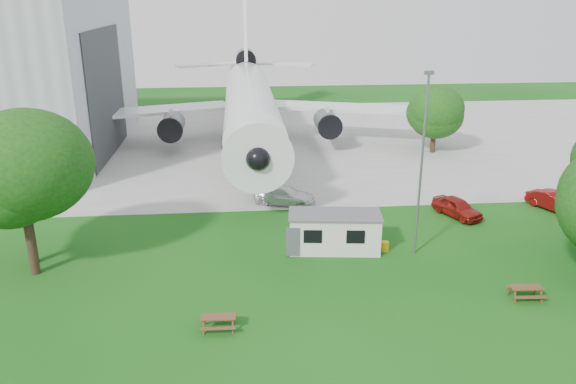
{
  "coord_description": "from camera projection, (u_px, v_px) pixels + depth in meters",
  "views": [
    {
      "loc": [
        -3.41,
        -27.17,
        16.44
      ],
      "look_at": [
        -0.19,
        8.0,
        4.0
      ],
      "focal_mm": 35.0,
      "sensor_mm": 36.0,
      "label": 1
    }
  ],
  "objects": [
    {
      "name": "lamp_mast",
      "position": [
        421.0,
        168.0,
        35.81
      ],
      "size": [
        0.16,
        0.16,
        12.0
      ],
      "primitive_type": "cylinder",
      "color": "slate",
      "rests_on": "ground"
    },
    {
      "name": "site_cabin",
      "position": [
        335.0,
        232.0,
        37.92
      ],
      "size": [
        6.88,
        3.38,
        2.62
      ],
      "color": "silver",
      "rests_on": "ground"
    },
    {
      "name": "tree_far_apron",
      "position": [
        435.0,
        114.0,
        60.48
      ],
      "size": [
        6.56,
        6.56,
        7.63
      ],
      "color": "#382619",
      "rests_on": "ground"
    },
    {
      "name": "car_ne_hatch",
      "position": [
        457.0,
        207.0,
        43.84
      ],
      "size": [
        3.35,
        4.66,
        1.47
      ],
      "primitive_type": "imported",
      "rotation": [
        0.0,
        0.0,
        0.42
      ],
      "color": "maroon",
      "rests_on": "ground"
    },
    {
      "name": "car_ne_sedan",
      "position": [
        554.0,
        202.0,
        45.1
      ],
      "size": [
        3.28,
        4.67,
        1.46
      ],
      "primitive_type": "imported",
      "rotation": [
        0.0,
        0.0,
        0.44
      ],
      "color": "maroon",
      "rests_on": "ground"
    },
    {
      "name": "airliner",
      "position": [
        249.0,
        100.0,
        63.03
      ],
      "size": [
        46.36,
        47.73,
        17.69
      ],
      "color": "white",
      "rests_on": "ground"
    },
    {
      "name": "ground",
      "position": [
        304.0,
        307.0,
        31.28
      ],
      "size": [
        160.0,
        160.0,
        0.0
      ],
      "primitive_type": "plane",
      "color": "#23661C"
    },
    {
      "name": "tree_west_big",
      "position": [
        19.0,
        168.0,
        34.35
      ],
      "size": [
        8.03,
        8.03,
        10.42
      ],
      "color": "#382619",
      "rests_on": "ground"
    },
    {
      "name": "picnic_west",
      "position": [
        219.0,
        329.0,
        29.21
      ],
      "size": [
        1.86,
        1.57,
        0.76
      ],
      "primitive_type": null,
      "rotation": [
        0.0,
        0.0,
        -0.04
      ],
      "color": "brown",
      "rests_on": "ground"
    },
    {
      "name": "picnic_east",
      "position": [
        525.0,
        298.0,
        32.14
      ],
      "size": [
        1.88,
        1.6,
        0.76
      ],
      "primitive_type": null,
      "rotation": [
        0.0,
        0.0,
        -0.06
      ],
      "color": "brown",
      "rests_on": "ground"
    },
    {
      "name": "car_apron_van",
      "position": [
        284.0,
        195.0,
        46.42
      ],
      "size": [
        5.61,
        3.54,
        1.52
      ],
      "primitive_type": "imported",
      "rotation": [
        0.0,
        0.0,
        1.28
      ],
      "color": "white",
      "rests_on": "ground"
    },
    {
      "name": "concrete_apron",
      "position": [
        267.0,
        140.0,
        66.96
      ],
      "size": [
        120.0,
        46.0,
        0.03
      ],
      "primitive_type": "cube",
      "color": "#B7B7B2",
      "rests_on": "ground"
    },
    {
      "name": "tree_west_small",
      "position": [
        22.0,
        186.0,
        33.15
      ],
      "size": [
        6.32,
        6.32,
        8.93
      ],
      "color": "#382619",
      "rests_on": "ground"
    }
  ]
}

